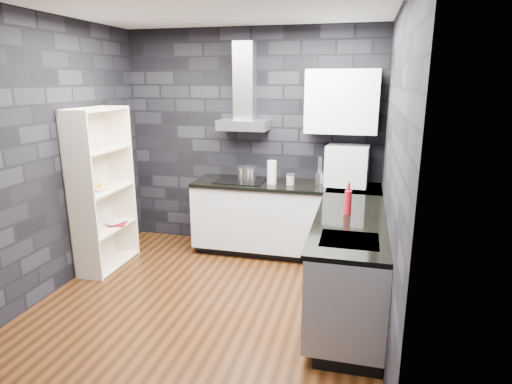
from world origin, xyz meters
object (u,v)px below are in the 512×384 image
at_px(pot, 247,174).
at_px(fruit_bowl, 99,188).
at_px(red_bottle, 348,203).
at_px(bookshelf, 102,190).
at_px(glass_vase, 272,172).
at_px(appliance_garage, 347,166).
at_px(storage_jar, 290,180).
at_px(utensil_crock, 319,178).

relative_size(pot, fruit_bowl, 1.06).
relative_size(red_bottle, bookshelf, 0.12).
height_order(glass_vase, appliance_garage, appliance_garage).
bearing_deg(storage_jar, appliance_garage, 11.97).
height_order(utensil_crock, bookshelf, bookshelf).
height_order(pot, red_bottle, red_bottle).
bearing_deg(pot, fruit_bowl, -147.89).
height_order(pot, utensil_crock, pot).
distance_m(utensil_crock, bookshelf, 2.47).
distance_m(pot, fruit_bowl, 1.69).
height_order(glass_vase, bookshelf, bookshelf).
distance_m(red_bottle, bookshelf, 2.69).
xyz_separation_m(storage_jar, fruit_bowl, (-1.98, -0.81, -0.02)).
distance_m(bookshelf, fruit_bowl, 0.06).
height_order(storage_jar, red_bottle, red_bottle).
height_order(appliance_garage, fruit_bowl, appliance_garage).
distance_m(glass_vase, bookshelf, 1.92).
bearing_deg(fruit_bowl, red_bottle, -4.02).
bearing_deg(pot, utensil_crock, 3.28).
xyz_separation_m(pot, utensil_crock, (0.87, 0.05, -0.02)).
height_order(utensil_crock, red_bottle, red_bottle).
height_order(appliance_garage, red_bottle, appliance_garage).
distance_m(red_bottle, fruit_bowl, 2.69).
relative_size(utensil_crock, bookshelf, 0.07).
xyz_separation_m(pot, red_bottle, (1.24, -1.09, 0.03)).
xyz_separation_m(glass_vase, utensil_crock, (0.54, 0.14, -0.07)).
xyz_separation_m(utensil_crock, red_bottle, (0.37, -1.14, 0.05)).
height_order(glass_vase, utensil_crock, glass_vase).
distance_m(glass_vase, storage_jar, 0.24).
xyz_separation_m(appliance_garage, fruit_bowl, (-2.62, -0.95, -0.19)).
distance_m(appliance_garage, bookshelf, 2.78).
xyz_separation_m(red_bottle, fruit_bowl, (-2.68, 0.19, -0.07)).
distance_m(storage_jar, fruit_bowl, 2.14).
bearing_deg(storage_jar, utensil_crock, 22.82).
distance_m(pot, bookshelf, 1.67).
bearing_deg(pot, glass_vase, -15.27).
height_order(pot, fruit_bowl, pot).
bearing_deg(red_bottle, glass_vase, 132.54).
bearing_deg(appliance_garage, utensil_crock, -176.05).
relative_size(pot, bookshelf, 0.13).
bearing_deg(appliance_garage, bookshelf, -157.02).
bearing_deg(fruit_bowl, pot, 32.11).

